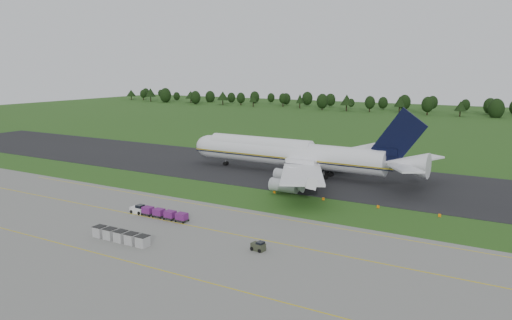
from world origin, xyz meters
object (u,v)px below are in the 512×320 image
Objects in this scene: baggage_train at (158,213)px; uld_row at (121,236)px; utility_cart at (258,247)px; aircraft at (294,154)px; edge_markers at (350,203)px.

uld_row is at bearing -74.15° from baggage_train.
utility_cart is at bearing -12.38° from baggage_train.
utility_cart is at bearing -69.41° from aircraft.
baggage_train is at bearing -136.20° from edge_markers.
aircraft reaches higher than edge_markers.
utility_cart is (25.25, -5.54, -0.30)m from baggage_train.
aircraft reaches higher than uld_row.
edge_markers is at bearing 58.75° from uld_row.
baggage_train is 13.86m from uld_row.
baggage_train is 25.86m from utility_cart.
uld_row reaches higher than edge_markers.
uld_row is (3.79, -13.33, 0.04)m from baggage_train.
aircraft reaches higher than baggage_train.
baggage_train is 1.17× the size of uld_row.
edge_markers is (23.34, -20.96, -5.13)m from aircraft.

